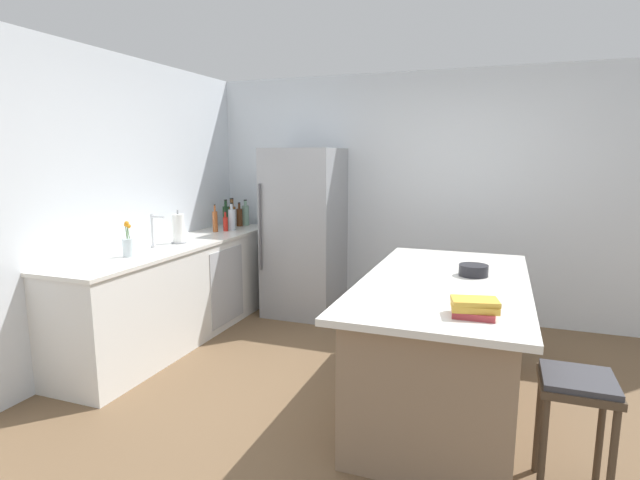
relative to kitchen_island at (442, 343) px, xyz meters
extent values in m
plane|color=brown|center=(-0.41, -0.22, -0.46)|extent=(7.20, 7.20, 0.00)
cube|color=silver|center=(-0.41, 2.03, 0.84)|extent=(6.00, 0.10, 2.60)
cube|color=silver|center=(-2.86, -0.22, 0.84)|extent=(0.10, 6.00, 2.60)
cube|color=silver|center=(-2.51, 0.50, -0.01)|extent=(0.60, 2.76, 0.89)
cube|color=silver|center=(-2.51, 0.50, 0.45)|extent=(0.63, 2.79, 0.03)
cube|color=#B2B5BA|center=(-2.20, 0.85, -0.01)|extent=(0.01, 0.60, 0.75)
cube|color=#8E755B|center=(0.00, 0.00, -0.03)|extent=(0.92, 1.92, 0.87)
cube|color=silver|center=(0.00, 0.00, 0.43)|extent=(1.08, 2.12, 0.04)
cube|color=#93969B|center=(-1.68, 1.62, 0.45)|extent=(0.76, 0.73, 1.81)
cylinder|color=#4C4C51|center=(-2.02, 1.23, 0.54)|extent=(0.02, 0.02, 0.91)
cylinder|color=#473828|center=(0.59, -0.88, -0.17)|extent=(0.04, 0.04, 0.58)
cylinder|color=#473828|center=(0.89, -0.88, -0.17)|extent=(0.04, 0.04, 0.58)
cylinder|color=#473828|center=(0.59, -0.58, -0.17)|extent=(0.04, 0.04, 0.58)
cylinder|color=#473828|center=(0.89, -0.58, -0.17)|extent=(0.04, 0.04, 0.58)
cube|color=#473828|center=(0.74, -0.73, 0.15)|extent=(0.36, 0.36, 0.04)
cube|color=#38383D|center=(0.74, -0.73, 0.18)|extent=(0.34, 0.34, 0.03)
cylinder|color=silver|center=(-2.57, 0.22, 0.47)|extent=(0.05, 0.05, 0.02)
cylinder|color=silver|center=(-2.57, 0.22, 0.62)|extent=(0.02, 0.02, 0.28)
cylinder|color=silver|center=(-2.51, 0.22, 0.74)|extent=(0.14, 0.02, 0.02)
cylinder|color=silver|center=(-2.50, -0.17, 0.54)|extent=(0.09, 0.09, 0.15)
cylinder|color=#4C7F3D|center=(-2.51, -0.17, 0.62)|extent=(0.01, 0.03, 0.20)
sphere|color=orange|center=(-2.51, -0.17, 0.73)|extent=(0.04, 0.04, 0.04)
cylinder|color=#4C7F3D|center=(-2.49, -0.18, 0.63)|extent=(0.01, 0.01, 0.22)
sphere|color=orange|center=(-2.49, -0.18, 0.74)|extent=(0.04, 0.04, 0.04)
cylinder|color=#4C7F3D|center=(-2.48, -0.17, 0.62)|extent=(0.01, 0.04, 0.19)
sphere|color=orange|center=(-2.48, -0.17, 0.71)|extent=(0.04, 0.04, 0.04)
cylinder|color=gray|center=(-2.50, 0.50, 0.47)|extent=(0.14, 0.14, 0.01)
cylinder|color=white|center=(-2.50, 0.50, 0.61)|extent=(0.11, 0.11, 0.26)
cylinder|color=gray|center=(-2.50, 0.50, 0.76)|extent=(0.02, 0.02, 0.04)
cylinder|color=#8CB79E|center=(-2.49, 1.79, 0.58)|extent=(0.08, 0.08, 0.23)
cylinder|color=#8CB79E|center=(-2.49, 1.79, 0.72)|extent=(0.03, 0.03, 0.06)
cylinder|color=black|center=(-2.49, 1.79, 0.76)|extent=(0.04, 0.04, 0.01)
cylinder|color=#5B3319|center=(-2.52, 1.69, 0.57)|extent=(0.07, 0.07, 0.20)
cylinder|color=#5B3319|center=(-2.52, 1.69, 0.70)|extent=(0.03, 0.03, 0.06)
cylinder|color=black|center=(-2.52, 1.69, 0.73)|extent=(0.03, 0.03, 0.01)
cylinder|color=brown|center=(-2.56, 1.60, 0.58)|extent=(0.08, 0.08, 0.23)
cylinder|color=brown|center=(-2.56, 1.60, 0.74)|extent=(0.04, 0.04, 0.09)
cylinder|color=black|center=(-2.56, 1.60, 0.79)|extent=(0.04, 0.04, 0.01)
cylinder|color=#19381E|center=(-2.58, 1.49, 0.59)|extent=(0.07, 0.07, 0.25)
cylinder|color=#19381E|center=(-2.58, 1.49, 0.74)|extent=(0.03, 0.03, 0.07)
cylinder|color=black|center=(-2.58, 1.49, 0.78)|extent=(0.03, 0.03, 0.01)
cylinder|color=silver|center=(-2.45, 1.39, 0.58)|extent=(0.08, 0.08, 0.23)
cylinder|color=silver|center=(-2.45, 1.39, 0.72)|extent=(0.03, 0.03, 0.06)
cylinder|color=black|center=(-2.45, 1.39, 0.76)|extent=(0.03, 0.03, 0.01)
cylinder|color=red|center=(-2.48, 1.30, 0.54)|extent=(0.05, 0.05, 0.15)
cylinder|color=red|center=(-2.48, 1.30, 0.64)|extent=(0.02, 0.02, 0.06)
cylinder|color=black|center=(-2.48, 1.30, 0.68)|extent=(0.02, 0.02, 0.01)
cylinder|color=#994C23|center=(-2.55, 1.22, 0.57)|extent=(0.05, 0.05, 0.22)
cylinder|color=#994C23|center=(-2.55, 1.22, 0.72)|extent=(0.02, 0.02, 0.07)
cylinder|color=black|center=(-2.55, 1.22, 0.75)|extent=(0.02, 0.02, 0.01)
cube|color=#A83338|center=(0.23, -0.73, 0.46)|extent=(0.21, 0.18, 0.03)
cube|color=gold|center=(0.23, -0.73, 0.50)|extent=(0.26, 0.19, 0.03)
cube|color=gold|center=(0.23, -0.73, 0.53)|extent=(0.26, 0.20, 0.03)
cylinder|color=black|center=(0.17, 0.19, 0.49)|extent=(0.20, 0.20, 0.08)
camera|label=1|loc=(0.32, -3.33, 1.28)|focal=27.68mm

